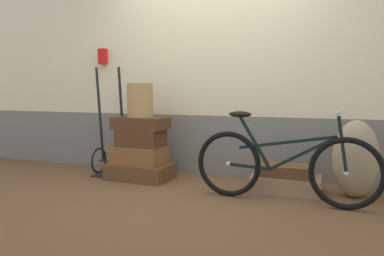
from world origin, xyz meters
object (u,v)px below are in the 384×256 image
Objects in this scene: suitcase_5 at (284,170)px; bicycle at (283,166)px; suitcase_0 at (140,171)px; suitcase_4 at (286,184)px; suitcase_1 at (139,155)px; luggage_trolley at (111,151)px; suitcase_2 at (141,138)px; suitcase_3 at (140,123)px; burlap_sack at (356,159)px; wicker_basket at (140,100)px.

suitcase_5 is 0.39m from bicycle.
suitcase_0 is 1.06× the size of suitcase_4.
luggage_trolley is at bearing 172.88° from suitcase_1.
suitcase_3 is (-0.01, 0.02, 0.17)m from suitcase_2.
burlap_sack is (2.30, 0.02, -0.28)m from suitcase_3.
suitcase_2 is 1.34× the size of wicker_basket.
wicker_basket is 0.30× the size of luggage_trolley.
suitcase_4 is 0.91× the size of burlap_sack.
suitcase_4 is at bearing -8.15° from suitcase_5.
wicker_basket reaches higher than suitcase_3.
bicycle is at bearing -9.60° from suitcase_2.
bicycle is at bearing -146.57° from burlap_sack.
suitcase_4 is 2.12m from luggage_trolley.
suitcase_5 is at bearing 2.96° from suitcase_2.
suitcase_0 is at bearing 166.87° from bicycle.
suitcase_0 is at bearing -177.79° from suitcase_5.
luggage_trolley is (-0.43, 0.09, 0.01)m from suitcase_1.
suitcase_2 is (0.02, -0.01, 0.40)m from suitcase_0.
bicycle is (1.68, -0.39, 0.26)m from suitcase_0.
suitcase_2 is 0.17m from suitcase_3.
bicycle is (0.03, -0.37, 0.12)m from suitcase_5.
suitcase_2 is 0.95× the size of suitcase_5.
suitcase_2 is at bearing -54.64° from wicker_basket.
suitcase_5 is (1.64, -0.03, -0.43)m from suitcase_3.
suitcase_5 is (1.63, -0.01, -0.26)m from suitcase_2.
burlap_sack is at bearing 3.91° from suitcase_0.
bicycle is (1.67, -0.40, -0.31)m from suitcase_3.
suitcase_5 is 0.68m from burlap_sack.
suitcase_1 is 0.46× the size of luggage_trolley.
suitcase_2 is 0.43m from wicker_basket.
bicycle is (-0.63, -0.42, -0.03)m from burlap_sack.
wicker_basket is (0.02, 0.00, 0.63)m from suitcase_1.
wicker_basket is at bearing 178.24° from suitcase_4.
suitcase_0 is at bearing -157.00° from wicker_basket.
suitcase_0 is 0.40m from suitcase_2.
wicker_basket is 0.78m from luggage_trolley.
suitcase_1 is 1.69m from suitcase_4.
wicker_basket reaches higher than suitcase_4.
suitcase_4 is at bearing -175.55° from burlap_sack.
wicker_basket is (0.01, 0.00, 0.83)m from suitcase_0.
suitcase_1 is at bearing -177.80° from suitcase_5.
suitcase_1 is 0.63m from wicker_basket.
luggage_trolley reaches higher than bicycle.
suitcase_3 is at bearing 62.03° from wicker_basket.
luggage_trolley is 0.76× the size of bicycle.
bicycle is at bearing -9.86° from suitcase_0.
suitcase_1 is 1.10× the size of suitcase_5.
burlap_sack is at bearing 6.99° from suitcase_5.
wicker_basket reaches higher than suitcase_5.
suitcase_0 is at bearing 153.30° from suitcase_2.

